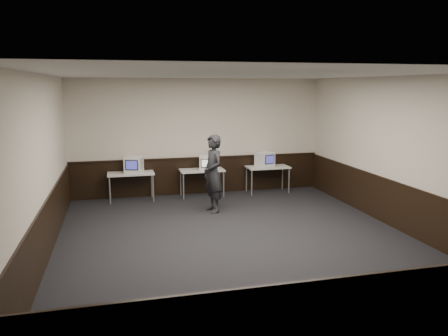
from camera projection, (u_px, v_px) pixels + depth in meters
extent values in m
plane|color=black|center=(237.00, 240.00, 8.59)|extent=(8.00, 8.00, 0.00)
plane|color=white|center=(238.00, 74.00, 8.00)|extent=(8.00, 8.00, 0.00)
plane|color=beige|center=(199.00, 137.00, 12.11)|extent=(7.00, 0.00, 7.00)
plane|color=beige|center=(343.00, 223.00, 4.48)|extent=(7.00, 0.00, 7.00)
plane|color=beige|center=(41.00, 168.00, 7.47)|extent=(0.00, 8.00, 8.00)
plane|color=beige|center=(399.00, 153.00, 9.12)|extent=(0.00, 8.00, 8.00)
cube|color=black|center=(199.00, 176.00, 12.29)|extent=(6.98, 0.04, 1.00)
cube|color=black|center=(337.00, 320.00, 4.70)|extent=(6.98, 0.04, 1.00)
cube|color=black|center=(47.00, 230.00, 7.67)|extent=(0.04, 7.98, 1.00)
cube|color=black|center=(394.00, 204.00, 9.32)|extent=(0.04, 7.98, 1.00)
cube|color=black|center=(199.00, 158.00, 12.18)|extent=(6.98, 0.06, 0.04)
cube|color=silver|center=(131.00, 173.00, 11.44)|extent=(1.20, 0.60, 0.04)
cylinder|color=#999999|center=(110.00, 191.00, 11.14)|extent=(0.04, 0.04, 0.71)
cylinder|color=#999999|center=(153.00, 188.00, 11.40)|extent=(0.04, 0.04, 0.71)
cylinder|color=#999999|center=(110.00, 186.00, 11.62)|extent=(0.04, 0.04, 0.71)
cylinder|color=#999999|center=(152.00, 184.00, 11.88)|extent=(0.04, 0.04, 0.71)
cube|color=silver|center=(202.00, 170.00, 11.89)|extent=(1.20, 0.60, 0.04)
cylinder|color=#999999|center=(184.00, 187.00, 11.59)|extent=(0.04, 0.04, 0.71)
cylinder|color=#999999|center=(224.00, 184.00, 11.85)|extent=(0.04, 0.04, 0.71)
cylinder|color=#999999|center=(181.00, 183.00, 12.07)|extent=(0.04, 0.04, 0.71)
cylinder|color=#999999|center=(219.00, 181.00, 12.33)|extent=(0.04, 0.04, 0.71)
cube|color=silver|center=(268.00, 167.00, 12.34)|extent=(1.20, 0.60, 0.04)
cylinder|color=#999999|center=(252.00, 183.00, 12.04)|extent=(0.04, 0.04, 0.71)
cylinder|color=#999999|center=(289.00, 181.00, 12.30)|extent=(0.04, 0.04, 0.71)
cylinder|color=#999999|center=(246.00, 179.00, 12.52)|extent=(0.04, 0.04, 0.71)
cylinder|color=#999999|center=(282.00, 177.00, 12.78)|extent=(0.04, 0.04, 0.71)
cube|color=white|center=(134.00, 164.00, 11.41)|extent=(0.55, 0.56, 0.44)
cube|color=black|center=(132.00, 165.00, 11.18)|extent=(0.32, 0.11, 0.26)
cube|color=#39369F|center=(132.00, 165.00, 11.17)|extent=(0.27, 0.08, 0.22)
cube|color=white|center=(206.00, 163.00, 11.84)|extent=(0.46, 0.47, 0.38)
cube|color=black|center=(206.00, 163.00, 11.64)|extent=(0.28, 0.08, 0.23)
cube|color=silver|center=(206.00, 163.00, 11.63)|extent=(0.24, 0.06, 0.19)
cube|color=white|center=(265.00, 159.00, 12.30)|extent=(0.55, 0.56, 0.42)
cube|color=black|center=(270.00, 159.00, 12.12)|extent=(0.30, 0.12, 0.25)
cube|color=#3A3AAC|center=(270.00, 159.00, 12.11)|extent=(0.26, 0.10, 0.21)
imported|color=black|center=(213.00, 174.00, 10.39)|extent=(0.58, 0.76, 1.86)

